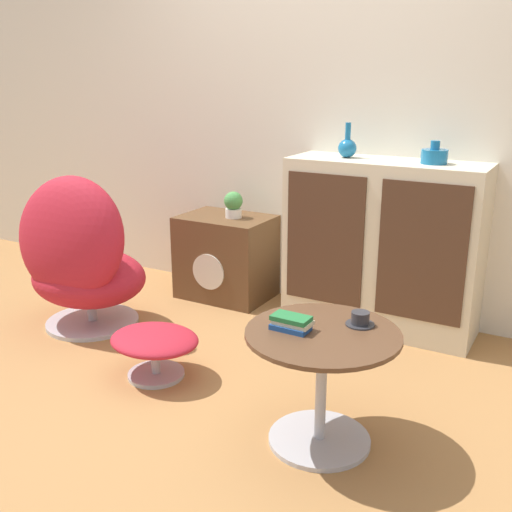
{
  "coord_description": "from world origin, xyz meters",
  "views": [
    {
      "loc": [
        1.46,
        -2.08,
        1.44
      ],
      "look_at": [
        0.02,
        0.46,
        0.55
      ],
      "focal_mm": 42.0,
      "sensor_mm": 36.0,
      "label": 1
    }
  ],
  "objects_px": {
    "potted_plant": "(233,204)",
    "book_stack": "(291,323)",
    "sideboard": "(382,246)",
    "teacup": "(360,320)",
    "vase_leftmost": "(347,147)",
    "egg_chair": "(80,259)",
    "tv_console": "(226,257)",
    "coffee_table": "(322,373)",
    "ottoman": "(155,343)",
    "vase_inner_left": "(434,156)"
  },
  "relations": [
    {
      "from": "potted_plant",
      "to": "book_stack",
      "type": "height_order",
      "value": "potted_plant"
    },
    {
      "from": "sideboard",
      "to": "teacup",
      "type": "xyz_separation_m",
      "value": [
        0.28,
        -1.13,
        0.02
      ]
    },
    {
      "from": "teacup",
      "to": "vase_leftmost",
      "type": "bearing_deg",
      "value": 114.67
    },
    {
      "from": "sideboard",
      "to": "egg_chair",
      "type": "height_order",
      "value": "sideboard"
    },
    {
      "from": "tv_console",
      "to": "potted_plant",
      "type": "bearing_deg",
      "value": 0.82
    },
    {
      "from": "coffee_table",
      "to": "vase_leftmost",
      "type": "relative_size",
      "value": 3.09
    },
    {
      "from": "egg_chair",
      "to": "coffee_table",
      "type": "height_order",
      "value": "egg_chair"
    },
    {
      "from": "tv_console",
      "to": "egg_chair",
      "type": "height_order",
      "value": "egg_chair"
    },
    {
      "from": "sideboard",
      "to": "teacup",
      "type": "relative_size",
      "value": 9.51
    },
    {
      "from": "coffee_table",
      "to": "potted_plant",
      "type": "bearing_deg",
      "value": 133.29
    },
    {
      "from": "ottoman",
      "to": "potted_plant",
      "type": "relative_size",
      "value": 2.67
    },
    {
      "from": "egg_chair",
      "to": "vase_inner_left",
      "type": "bearing_deg",
      "value": 26.92
    },
    {
      "from": "ottoman",
      "to": "book_stack",
      "type": "relative_size",
      "value": 2.89
    },
    {
      "from": "sideboard",
      "to": "coffee_table",
      "type": "xyz_separation_m",
      "value": [
        0.18,
        -1.26,
        -0.18
      ]
    },
    {
      "from": "sideboard",
      "to": "vase_inner_left",
      "type": "relative_size",
      "value": 7.87
    },
    {
      "from": "egg_chair",
      "to": "teacup",
      "type": "bearing_deg",
      "value": -7.8
    },
    {
      "from": "egg_chair",
      "to": "vase_inner_left",
      "type": "height_order",
      "value": "vase_inner_left"
    },
    {
      "from": "vase_inner_left",
      "to": "potted_plant",
      "type": "bearing_deg",
      "value": -179.06
    },
    {
      "from": "vase_inner_left",
      "to": "tv_console",
      "type": "bearing_deg",
      "value": -179.07
    },
    {
      "from": "potted_plant",
      "to": "teacup",
      "type": "relative_size",
      "value": 1.47
    },
    {
      "from": "vase_leftmost",
      "to": "book_stack",
      "type": "relative_size",
      "value": 1.25
    },
    {
      "from": "sideboard",
      "to": "vase_inner_left",
      "type": "height_order",
      "value": "vase_inner_left"
    },
    {
      "from": "tv_console",
      "to": "teacup",
      "type": "relative_size",
      "value": 5.09
    },
    {
      "from": "teacup",
      "to": "ottoman",
      "type": "bearing_deg",
      "value": -178.64
    },
    {
      "from": "tv_console",
      "to": "vase_inner_left",
      "type": "relative_size",
      "value": 4.21
    },
    {
      "from": "egg_chair",
      "to": "potted_plant",
      "type": "relative_size",
      "value": 5.5
    },
    {
      "from": "teacup",
      "to": "book_stack",
      "type": "relative_size",
      "value": 0.74
    },
    {
      "from": "sideboard",
      "to": "ottoman",
      "type": "xyz_separation_m",
      "value": [
        -0.75,
        -1.15,
        -0.32
      ]
    },
    {
      "from": "egg_chair",
      "to": "vase_inner_left",
      "type": "xyz_separation_m",
      "value": [
        1.75,
        0.89,
        0.6
      ]
    },
    {
      "from": "vase_leftmost",
      "to": "teacup",
      "type": "height_order",
      "value": "vase_leftmost"
    },
    {
      "from": "ottoman",
      "to": "vase_inner_left",
      "type": "relative_size",
      "value": 3.24
    },
    {
      "from": "coffee_table",
      "to": "vase_inner_left",
      "type": "height_order",
      "value": "vase_inner_left"
    },
    {
      "from": "tv_console",
      "to": "vase_leftmost",
      "type": "distance_m",
      "value": 1.12
    },
    {
      "from": "potted_plant",
      "to": "book_stack",
      "type": "bearing_deg",
      "value": -50.6
    },
    {
      "from": "sideboard",
      "to": "vase_leftmost",
      "type": "bearing_deg",
      "value": 179.07
    },
    {
      "from": "potted_plant",
      "to": "ottoman",
      "type": "bearing_deg",
      "value": -78.08
    },
    {
      "from": "tv_console",
      "to": "book_stack",
      "type": "bearing_deg",
      "value": -49.01
    },
    {
      "from": "vase_inner_left",
      "to": "book_stack",
      "type": "bearing_deg",
      "value": -98.25
    },
    {
      "from": "potted_plant",
      "to": "tv_console",
      "type": "bearing_deg",
      "value": -179.18
    },
    {
      "from": "coffee_table",
      "to": "vase_leftmost",
      "type": "distance_m",
      "value": 1.52
    },
    {
      "from": "tv_console",
      "to": "ottoman",
      "type": "xyz_separation_m",
      "value": [
        0.3,
        -1.13,
        -0.1
      ]
    },
    {
      "from": "potted_plant",
      "to": "book_stack",
      "type": "relative_size",
      "value": 1.08
    },
    {
      "from": "tv_console",
      "to": "ottoman",
      "type": "bearing_deg",
      "value": -75.18
    },
    {
      "from": "coffee_table",
      "to": "vase_inner_left",
      "type": "relative_size",
      "value": 4.35
    },
    {
      "from": "sideboard",
      "to": "coffee_table",
      "type": "relative_size",
      "value": 1.81
    },
    {
      "from": "vase_inner_left",
      "to": "book_stack",
      "type": "xyz_separation_m",
      "value": [
        -0.19,
        -1.3,
        -0.51
      ]
    },
    {
      "from": "vase_inner_left",
      "to": "potted_plant",
      "type": "xyz_separation_m",
      "value": [
        -1.24,
        -0.02,
        -0.39
      ]
    },
    {
      "from": "egg_chair",
      "to": "vase_leftmost",
      "type": "distance_m",
      "value": 1.66
    },
    {
      "from": "ottoman",
      "to": "potted_plant",
      "type": "xyz_separation_m",
      "value": [
        -0.24,
        1.13,
        0.46
      ]
    },
    {
      "from": "ottoman",
      "to": "teacup",
      "type": "distance_m",
      "value": 1.08
    }
  ]
}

